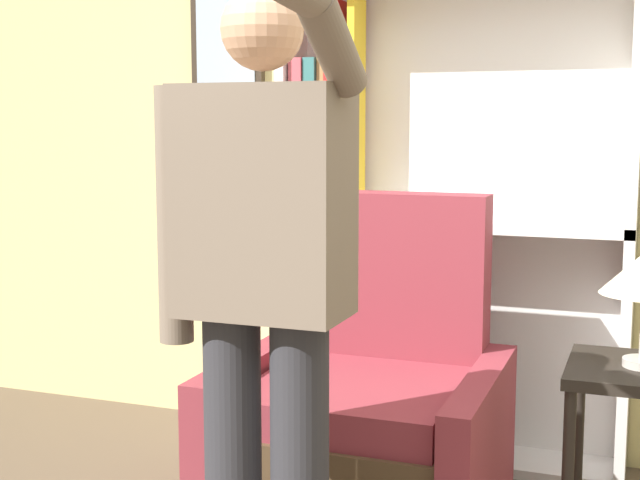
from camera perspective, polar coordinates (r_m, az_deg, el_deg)
name	(u,v)px	position (r m, az deg, el deg)	size (l,w,h in m)	color
wall_back	(507,117)	(3.73, 11.89, 7.71)	(8.00, 0.11, 2.80)	#DBCC84
bookcase	(405,235)	(3.69, 5.47, 0.33)	(1.41, 0.28, 1.95)	white
armchair	(367,422)	(3.16, 3.06, -11.54)	(0.91, 0.87, 1.13)	#4C3823
person_standing	(262,285)	(2.23, -3.75, -2.89)	(0.57, 0.78, 1.71)	#2D2D33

